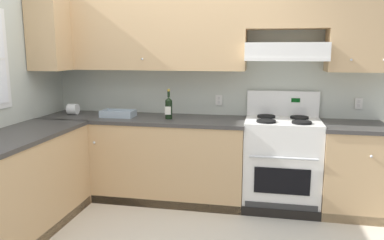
# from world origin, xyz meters

# --- Properties ---
(wall_back) EXTENTS (4.68, 0.57, 2.55)m
(wall_back) POSITION_xyz_m (0.40, 1.53, 1.48)
(wall_back) COLOR beige
(wall_back) RESTS_ON ground_plane
(counter_back_run) EXTENTS (3.60, 0.65, 0.91)m
(counter_back_run) POSITION_xyz_m (0.04, 1.24, 0.45)
(counter_back_run) COLOR tan
(counter_back_run) RESTS_ON ground_plane
(counter_left_run) EXTENTS (0.63, 1.91, 0.91)m
(counter_left_run) POSITION_xyz_m (-1.24, -0.00, 0.45)
(counter_left_run) COLOR tan
(counter_left_run) RESTS_ON ground_plane
(stove) EXTENTS (0.76, 0.62, 1.20)m
(stove) POSITION_xyz_m (1.06, 1.25, 0.48)
(stove) COLOR white
(stove) RESTS_ON ground_plane
(wine_bottle) EXTENTS (0.07, 0.08, 0.32)m
(wine_bottle) POSITION_xyz_m (-0.13, 1.20, 1.04)
(wine_bottle) COLOR black
(wine_bottle) RESTS_ON counter_back_run
(bowl) EXTENTS (0.36, 0.21, 0.07)m
(bowl) POSITION_xyz_m (-0.71, 1.22, 0.93)
(bowl) COLOR #9EADB7
(bowl) RESTS_ON counter_back_run
(paper_towel_roll) EXTENTS (0.11, 0.12, 0.12)m
(paper_towel_roll) POSITION_xyz_m (-1.27, 1.26, 0.97)
(paper_towel_roll) COLOR white
(paper_towel_roll) RESTS_ON counter_back_run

